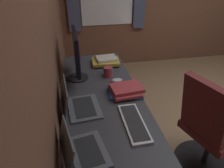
# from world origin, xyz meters

# --- Properties ---
(wall_back) EXTENTS (4.95, 0.10, 2.60)m
(wall_back) POSITION_xyz_m (0.00, 2.03, 1.30)
(wall_back) COLOR brown
(wall_back) RESTS_ON ground
(desk) EXTENTS (2.20, 0.66, 0.73)m
(desk) POSITION_xyz_m (-0.16, 1.63, 0.66)
(desk) COLOR #38383D
(desk) RESTS_ON ground
(drawer_pedestal) EXTENTS (0.40, 0.51, 0.69)m
(drawer_pedestal) POSITION_xyz_m (-0.18, 1.66, 0.35)
(drawer_pedestal) COLOR #38383D
(drawer_pedestal) RESTS_ON ground
(monitor_primary) EXTENTS (0.49, 0.20, 0.46)m
(monitor_primary) POSITION_xyz_m (0.38, 1.81, 0.99)
(monitor_primary) COLOR black
(monitor_primary) RESTS_ON desk
(laptop_left) EXTENTS (0.35, 0.31, 0.24)m
(laptop_left) POSITION_xyz_m (-0.13, 1.85, 0.79)
(laptop_left) COLOR #595B60
(laptop_left) RESTS_ON desk
(laptop_center) EXTENTS (0.34, 0.30, 0.21)m
(laptop_center) POSITION_xyz_m (-0.57, 1.85, 0.78)
(laptop_center) COLOR #595B60
(laptop_center) RESTS_ON desk
(keyboard_main) EXTENTS (0.42, 0.14, 0.02)m
(keyboard_main) POSITION_xyz_m (-0.37, 1.47, 0.74)
(keyboard_main) COLOR silver
(keyboard_main) RESTS_ON desk
(mouse_main) EXTENTS (0.06, 0.10, 0.03)m
(mouse_main) POSITION_xyz_m (0.23, 1.46, 0.75)
(mouse_main) COLOR silver
(mouse_main) RESTS_ON desk
(book_stack_near) EXTENTS (0.26, 0.31, 0.07)m
(book_stack_near) POSITION_xyz_m (0.02, 1.43, 0.77)
(book_stack_near) COLOR #38669E
(book_stack_near) RESTS_ON desk
(book_stack_far) EXTENTS (0.25, 0.31, 0.08)m
(book_stack_far) POSITION_xyz_m (0.65, 1.49, 0.77)
(book_stack_far) COLOR gold
(book_stack_far) RESTS_ON desk
(coffee_mug) EXTENTS (0.13, 0.09, 0.10)m
(coffee_mug) POSITION_xyz_m (0.36, 1.52, 0.78)
(coffee_mug) COLOR #A53338
(coffee_mug) RESTS_ON desk
(office_chair) EXTENTS (0.56, 0.60, 0.97)m
(office_chair) POSITION_xyz_m (-0.30, 0.78, 0.46)
(office_chair) COLOR maroon
(office_chair) RESTS_ON ground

